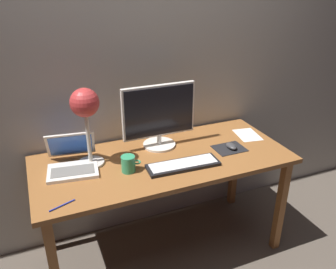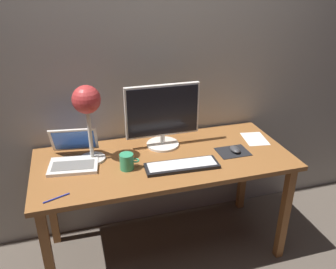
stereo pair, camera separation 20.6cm
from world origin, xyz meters
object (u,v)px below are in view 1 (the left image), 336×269
object	(u,v)px
keyboard_main	(183,165)
pen	(62,205)
laptop	(72,158)
desk_lamp	(85,109)
monitor	(159,115)
coffee_mug	(129,164)
mouse	(231,146)

from	to	relation	value
keyboard_main	pen	size ratio (longest dim) A/B	3.19
keyboard_main	laptop	size ratio (longest dim) A/B	1.31
keyboard_main	desk_lamp	world-z (taller)	desk_lamp
keyboard_main	pen	world-z (taller)	keyboard_main
laptop	monitor	bearing A→B (deg)	5.73
monitor	keyboard_main	xyz separation A→B (m)	(0.03, -0.31, -0.21)
keyboard_main	coffee_mug	xyz separation A→B (m)	(-0.32, 0.08, 0.04)
laptop	desk_lamp	bearing A→B (deg)	-4.42
laptop	coffee_mug	bearing A→B (deg)	-31.20
monitor	coffee_mug	distance (m)	0.41
monitor	mouse	xyz separation A→B (m)	(0.42, -0.22, -0.20)
laptop	coffee_mug	xyz separation A→B (m)	(0.29, -0.18, -0.01)
laptop	desk_lamp	xyz separation A→B (m)	(0.11, -0.01, 0.30)
monitor	desk_lamp	size ratio (longest dim) A/B	1.02
pen	desk_lamp	bearing A→B (deg)	59.23
monitor	coffee_mug	xyz separation A→B (m)	(-0.28, -0.24, -0.17)
keyboard_main	coffee_mug	bearing A→B (deg)	166.57
desk_lamp	pen	size ratio (longest dim) A/B	3.41
monitor	mouse	size ratio (longest dim) A/B	5.08
desk_lamp	pen	bearing A→B (deg)	-120.77
desk_lamp	mouse	xyz separation A→B (m)	(0.89, -0.16, -0.34)
mouse	pen	bearing A→B (deg)	-169.48
monitor	keyboard_main	bearing A→B (deg)	-84.22
keyboard_main	pen	distance (m)	0.73
coffee_mug	pen	size ratio (longest dim) A/B	0.84
laptop	desk_lamp	size ratio (longest dim) A/B	0.71
keyboard_main	coffee_mug	size ratio (longest dim) A/B	3.81
monitor	pen	world-z (taller)	monitor
desk_lamp	coffee_mug	xyz separation A→B (m)	(0.19, -0.17, -0.31)
laptop	mouse	xyz separation A→B (m)	(1.00, -0.17, -0.04)
desk_lamp	coffee_mug	world-z (taller)	desk_lamp
coffee_mug	keyboard_main	bearing A→B (deg)	-13.43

